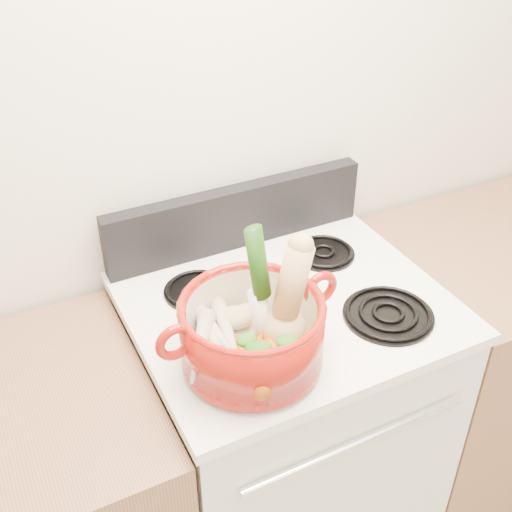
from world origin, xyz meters
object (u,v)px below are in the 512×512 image
dutch_oven (252,332)px  squash (285,299)px  stove_body (284,431)px  leek (261,288)px

dutch_oven → squash: size_ratio=1.23×
dutch_oven → squash: squash is taller
squash → dutch_oven: bearing=167.9°
stove_body → leek: (-0.15, -0.15, 0.69)m
stove_body → squash: 0.70m
stove_body → squash: bearing=-122.7°
leek → squash: bearing=-61.7°
dutch_oven → leek: leek is taller
squash → stove_body: bearing=59.4°
stove_body → dutch_oven: size_ratio=2.95×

